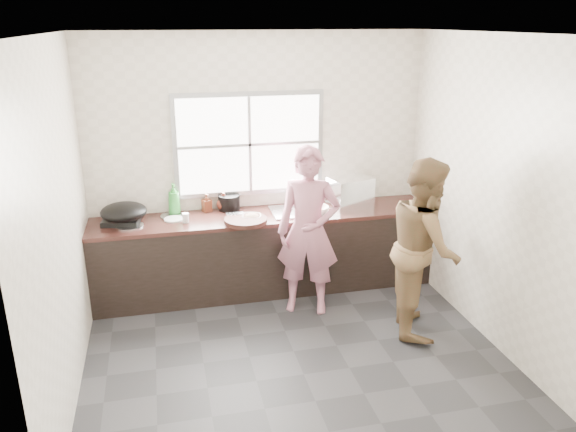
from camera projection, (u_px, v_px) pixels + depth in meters
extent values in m
cube|color=#2B2B2D|center=(294.00, 352.00, 5.00)|extent=(3.60, 3.20, 0.01)
cube|color=silver|center=(295.00, 33.00, 4.11)|extent=(3.60, 3.20, 0.01)
cube|color=beige|center=(259.00, 162.00, 6.03)|extent=(3.60, 0.01, 2.70)
cube|color=silver|center=(59.00, 225.00, 4.17)|extent=(0.01, 3.20, 2.70)
cube|color=beige|center=(493.00, 193.00, 4.94)|extent=(0.01, 3.20, 2.70)
cube|color=silver|center=(364.00, 298.00, 3.08)|extent=(3.60, 0.01, 2.70)
cube|color=black|center=(265.00, 253.00, 6.05)|extent=(3.60, 0.62, 0.82)
cube|color=#341A15|center=(265.00, 216.00, 5.91)|extent=(3.60, 0.64, 0.04)
cube|color=silver|center=(297.00, 211.00, 5.98)|extent=(0.55, 0.45, 0.02)
cylinder|color=silver|center=(293.00, 193.00, 6.11)|extent=(0.02, 0.02, 0.30)
cube|color=#9EA0A5|center=(249.00, 144.00, 5.93)|extent=(1.60, 0.05, 1.10)
cube|color=white|center=(250.00, 145.00, 5.91)|extent=(1.50, 0.01, 1.00)
imported|color=#BA6F84|center=(308.00, 237.00, 5.49)|extent=(0.67, 0.55, 1.58)
imported|color=brown|center=(424.00, 247.00, 5.14)|extent=(0.84, 0.96, 1.66)
cylinder|color=black|center=(246.00, 220.00, 5.66)|extent=(0.48, 0.48, 0.04)
cube|color=silver|center=(235.00, 214.00, 5.79)|extent=(0.18, 0.09, 0.01)
imported|color=silver|center=(252.00, 217.00, 5.74)|extent=(0.23, 0.23, 0.05)
imported|color=white|center=(316.00, 211.00, 5.90)|extent=(0.27, 0.27, 0.07)
imported|color=white|center=(305.00, 215.00, 5.78)|extent=(0.26, 0.26, 0.06)
cylinder|color=black|center=(229.00, 202.00, 6.01)|extent=(0.30, 0.30, 0.17)
cylinder|color=silver|center=(174.00, 219.00, 5.73)|extent=(0.23, 0.23, 0.02)
imported|color=green|center=(174.00, 199.00, 5.86)|extent=(0.16, 0.16, 0.33)
imported|color=#4D2313|center=(207.00, 203.00, 5.96)|extent=(0.11, 0.11, 0.18)
imported|color=#441A11|center=(224.00, 202.00, 6.00)|extent=(0.18, 0.18, 0.18)
cylinder|color=silver|center=(186.00, 218.00, 5.65)|extent=(0.08, 0.08, 0.10)
cube|color=black|center=(122.00, 220.00, 5.67)|extent=(0.41, 0.41, 0.05)
ellipsoid|color=black|center=(124.00, 212.00, 5.53)|extent=(0.59, 0.59, 0.17)
cube|color=white|center=(350.00, 193.00, 6.08)|extent=(0.50, 0.40, 0.33)
cylinder|color=#BABBC1|center=(130.00, 226.00, 5.55)|extent=(0.31, 0.31, 0.01)
cylinder|color=#A3A6AA|center=(173.00, 216.00, 5.83)|extent=(0.34, 0.34, 0.01)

